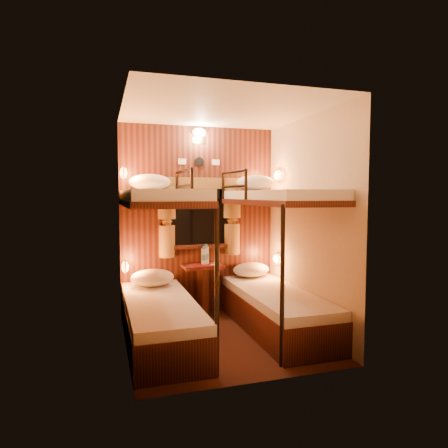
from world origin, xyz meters
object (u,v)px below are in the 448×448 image
object	(u,v)px
bottle_left	(204,256)
bottle_right	(206,255)
table	(203,283)
bunk_right	(276,281)
bunk_left	(160,290)

from	to	relation	value
bottle_left	bottle_right	world-z (taller)	bottle_right
table	bottle_left	distance (m)	0.34
bunk_right	bottle_right	world-z (taller)	bunk_right
bunk_left	table	bearing A→B (deg)	50.33
bottle_right	bunk_left	bearing A→B (deg)	-130.61
bottle_left	table	bearing A→B (deg)	-136.43
bunk_left	bottle_right	xyz separation A→B (m)	(0.70, 0.82, 0.20)
table	bunk_right	bearing A→B (deg)	-50.33
bunk_right	bottle_left	distance (m)	1.04
bunk_left	bottle_right	distance (m)	1.10
bunk_left	bottle_left	bearing A→B (deg)	50.14
table	bottle_right	xyz separation A→B (m)	(0.05, 0.04, 0.35)
bunk_right	bottle_left	bearing A→B (deg)	128.07
bunk_left	bunk_right	size ratio (longest dim) A/B	1.00
bunk_right	bottle_left	xyz separation A→B (m)	(-0.63, 0.80, 0.19)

